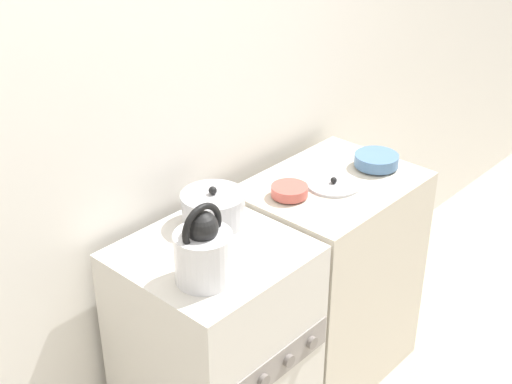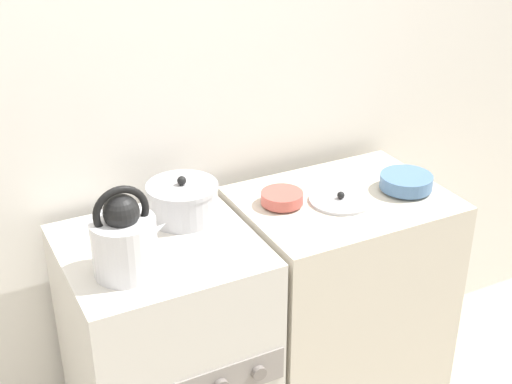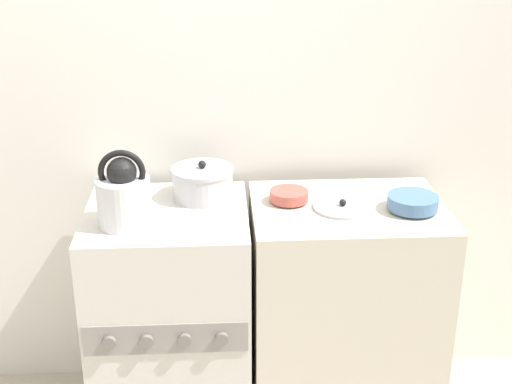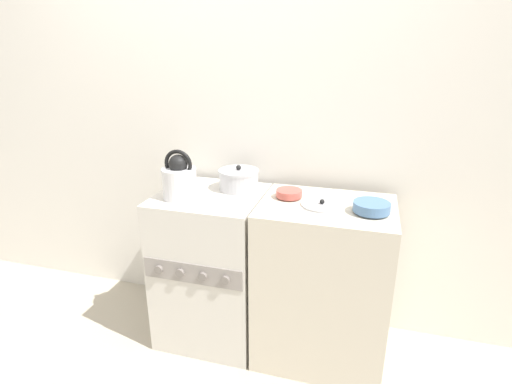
{
  "view_description": "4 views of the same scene",
  "coord_description": "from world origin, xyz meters",
  "px_view_note": "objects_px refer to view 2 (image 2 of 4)",
  "views": [
    {
      "loc": [
        -1.32,
        -1.12,
        2.13
      ],
      "look_at": [
        0.23,
        0.29,
        0.99
      ],
      "focal_mm": 50.0,
      "sensor_mm": 36.0,
      "label": 1
    },
    {
      "loc": [
        -0.56,
        -1.43,
        1.94
      ],
      "look_at": [
        0.3,
        0.24,
        0.99
      ],
      "focal_mm": 50.0,
      "sensor_mm": 36.0,
      "label": 2
    },
    {
      "loc": [
        0.18,
        -1.97,
        1.87
      ],
      "look_at": [
        0.31,
        0.24,
        0.95
      ],
      "focal_mm": 50.0,
      "sensor_mm": 36.0,
      "label": 3
    },
    {
      "loc": [
        0.79,
        -1.6,
        1.6
      ],
      "look_at": [
        0.27,
        0.23,
        0.93
      ],
      "focal_mm": 28.0,
      "sensor_mm": 36.0,
      "label": 4
    }
  ],
  "objects_px": {
    "enamel_bowl": "(406,182)",
    "small_ceramic_bowl": "(282,198)",
    "kettle": "(124,239)",
    "cooking_pot": "(183,201)",
    "stove": "(167,363)",
    "loose_pot_lid": "(341,200)"
  },
  "relations": [
    {
      "from": "kettle",
      "to": "enamel_bowl",
      "type": "bearing_deg",
      "value": 1.95
    },
    {
      "from": "kettle",
      "to": "cooking_pot",
      "type": "bearing_deg",
      "value": 40.61
    },
    {
      "from": "stove",
      "to": "cooking_pot",
      "type": "relative_size",
      "value": 3.97
    },
    {
      "from": "cooking_pot",
      "to": "small_ceramic_bowl",
      "type": "bearing_deg",
      "value": -15.81
    },
    {
      "from": "kettle",
      "to": "enamel_bowl",
      "type": "xyz_separation_m",
      "value": [
        0.96,
        0.03,
        -0.06
      ]
    },
    {
      "from": "loose_pot_lid",
      "to": "enamel_bowl",
      "type": "bearing_deg",
      "value": -7.68
    },
    {
      "from": "enamel_bowl",
      "to": "small_ceramic_bowl",
      "type": "relative_size",
      "value": 1.28
    },
    {
      "from": "stove",
      "to": "small_ceramic_bowl",
      "type": "height_order",
      "value": "small_ceramic_bowl"
    },
    {
      "from": "enamel_bowl",
      "to": "loose_pot_lid",
      "type": "bearing_deg",
      "value": 172.32
    },
    {
      "from": "cooking_pot",
      "to": "small_ceramic_bowl",
      "type": "distance_m",
      "value": 0.31
    },
    {
      "from": "kettle",
      "to": "enamel_bowl",
      "type": "relative_size",
      "value": 1.51
    },
    {
      "from": "stove",
      "to": "enamel_bowl",
      "type": "distance_m",
      "value": 0.96
    },
    {
      "from": "cooking_pot",
      "to": "enamel_bowl",
      "type": "relative_size",
      "value": 1.29
    },
    {
      "from": "kettle",
      "to": "loose_pot_lid",
      "type": "relative_size",
      "value": 1.28
    },
    {
      "from": "small_ceramic_bowl",
      "to": "loose_pot_lid",
      "type": "relative_size",
      "value": 0.66
    },
    {
      "from": "kettle",
      "to": "loose_pot_lid",
      "type": "bearing_deg",
      "value": 5.03
    },
    {
      "from": "kettle",
      "to": "cooking_pot",
      "type": "distance_m",
      "value": 0.33
    },
    {
      "from": "kettle",
      "to": "loose_pot_lid",
      "type": "xyz_separation_m",
      "value": [
        0.73,
        0.06,
        -0.09
      ]
    },
    {
      "from": "small_ceramic_bowl",
      "to": "kettle",
      "type": "bearing_deg",
      "value": -166.77
    },
    {
      "from": "stove",
      "to": "small_ceramic_bowl",
      "type": "bearing_deg",
      "value": 4.53
    },
    {
      "from": "kettle",
      "to": "cooking_pot",
      "type": "xyz_separation_m",
      "value": [
        0.25,
        0.21,
        -0.05
      ]
    },
    {
      "from": "enamel_bowl",
      "to": "stove",
      "type": "bearing_deg",
      "value": 175.71
    }
  ]
}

